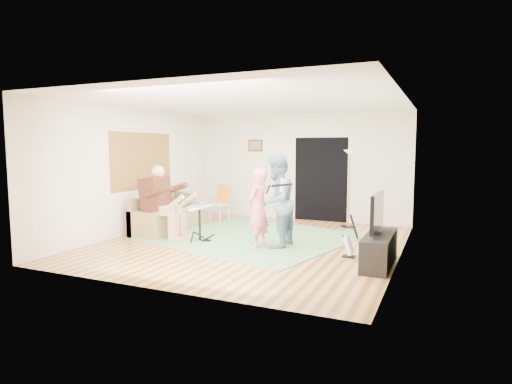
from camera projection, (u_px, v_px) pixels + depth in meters
floor at (251, 243)px, 8.33m from camera, size 6.00×6.00×0.00m
walls at (251, 174)px, 8.19m from camera, size 5.50×6.00×2.70m
ceiling at (251, 102)px, 8.04m from camera, size 6.00×6.00×0.00m
window_blinds at (142, 161)px, 9.45m from camera, size 0.00×2.05×2.05m
doorway at (321, 179)px, 10.71m from camera, size 2.10×0.00×2.10m
picture_frame at (255, 146)px, 11.35m from camera, size 0.42×0.03×0.32m
area_rug at (254, 237)px, 8.81m from camera, size 4.34×4.22×0.02m
sofa at (166, 219)px, 9.56m from camera, size 0.78×1.91×0.77m
drummer at (164, 210)px, 8.77m from camera, size 0.97×0.54×1.49m
drum_kit at (200, 225)px, 8.45m from camera, size 0.40×0.72×0.74m
singer at (258, 208)px, 7.88m from camera, size 0.40×0.57×1.47m
microphone at (268, 189)px, 7.76m from camera, size 0.06×0.06×0.24m
guitarist at (277, 201)px, 7.88m from camera, size 0.69×0.87×1.72m
guitar_held at (287, 185)px, 7.77m from camera, size 0.34×0.60×0.26m
guitar_spare at (349, 245)px, 7.22m from camera, size 0.27×0.24×0.74m
torchiere_lamp at (349, 174)px, 9.85m from camera, size 0.32×0.32×1.79m
dining_chair at (220, 208)px, 10.80m from camera, size 0.46×0.48×0.91m
tv_cabinet at (379, 250)px, 6.73m from camera, size 0.40×1.40×0.50m
television at (377, 212)px, 6.69m from camera, size 0.06×1.04×0.59m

